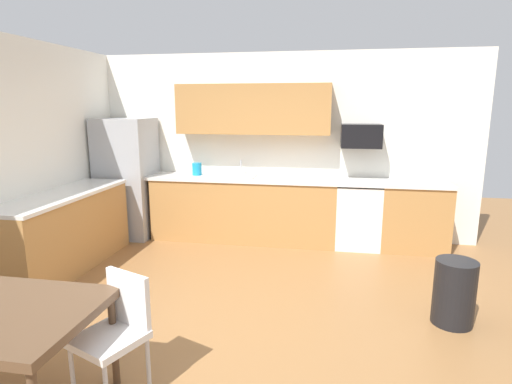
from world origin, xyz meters
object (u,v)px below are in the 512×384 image
Objects in this scene: refrigerator at (128,178)px; oven_range at (358,215)px; trash_bin at (454,292)px; kettle at (197,170)px; microwave at (361,136)px; chair_near_table at (117,327)px.

oven_range is (3.40, 0.08, -0.43)m from refrigerator.
oven_range is 1.52× the size of trash_bin.
refrigerator is at bearing -172.94° from kettle.
trash_bin is at bearing -71.16° from microwave.
chair_near_table is 4.25× the size of kettle.
refrigerator is 2.08× the size of chair_near_table.
kettle is at bearing 178.78° from oven_range.
microwave is 2.58m from trash_bin.
microwave is at bearing 63.46° from chair_near_table.
refrigerator is 3.46m from microwave.
refrigerator reaches higher than microwave.
chair_near_table is at bearing -80.72° from kettle.
microwave is 4.10m from chair_near_table.
refrigerator is at bearing 115.68° from chair_near_table.
kettle is at bearing 7.06° from refrigerator.
oven_range is at bearing 62.80° from chair_near_table.
microwave reaches higher than chair_near_table.
kettle is (-2.35, -0.05, -0.52)m from microwave.
chair_near_table is at bearing -64.32° from refrigerator.
chair_near_table is at bearing -117.20° from oven_range.
trash_bin is 3.00× the size of kettle.
oven_range is 1.07× the size of chair_near_table.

